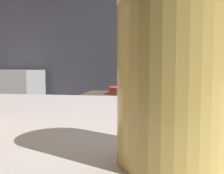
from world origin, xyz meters
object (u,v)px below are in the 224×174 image
(bottle_soy, at_px, (195,57))
(bottle_vinegar, at_px, (196,58))
(bartender, at_px, (206,96))
(mixing_bowl, at_px, (122,90))
(mini_fridge, at_px, (13,110))
(pint_glass_far, at_px, (171,74))

(bottle_soy, distance_m, bottle_vinegar, 0.19)
(bartender, distance_m, bottle_soy, 1.72)
(bottle_soy, bearing_deg, mixing_bowl, -121.49)
(mixing_bowl, bearing_deg, mini_fridge, 145.10)
(mini_fridge, distance_m, bottle_vinegar, 2.51)
(bartender, height_order, pint_glass_far, bartender)
(mixing_bowl, height_order, pint_glass_far, pint_glass_far)
(mini_fridge, bearing_deg, bartender, -36.57)
(mini_fridge, bearing_deg, bottle_vinegar, 6.00)
(mixing_bowl, bearing_deg, bottle_vinegar, 60.45)
(mixing_bowl, bearing_deg, pint_glass_far, -81.57)
(bartender, relative_size, bottle_vinegar, 7.17)
(mixing_bowl, distance_m, bottle_vinegar, 1.62)
(bartender, distance_m, bottle_vinegar, 1.90)
(mini_fridge, relative_size, bottle_vinegar, 4.71)
(mixing_bowl, xyz_separation_m, bottle_vinegar, (0.78, 1.38, 0.30))
(mini_fridge, relative_size, bottle_soy, 4.13)
(mixing_bowl, xyz_separation_m, pint_glass_far, (0.27, -1.84, 0.18))
(pint_glass_far, bearing_deg, mini_fridge, 122.53)
(pint_glass_far, height_order, bottle_soy, bottle_soy)
(mini_fridge, height_order, bottle_vinegar, bottle_vinegar)
(mini_fridge, distance_m, bartender, 2.74)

